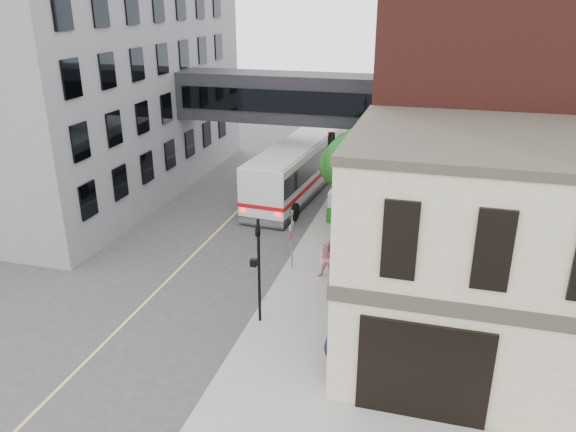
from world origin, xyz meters
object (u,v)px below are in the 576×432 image
Objects in this scene: pedestrian_b at (327,260)px; pedestrian_c at (352,226)px; newspaper_box at (331,216)px; bus at (298,166)px; sandwich_board at (330,342)px; pedestrian_a at (341,250)px.

pedestrian_b is 4.55m from pedestrian_c.
newspaper_box is (-1.62, 2.29, -0.44)m from pedestrian_c.
bus is 14.95× the size of sandwich_board.
pedestrian_c is 2.84m from newspaper_box.
bus is 8.69m from pedestrian_c.
pedestrian_c is at bearing -55.47° from bus.
pedestrian_a is 7.27m from sandwich_board.
pedestrian_b is at bearing -61.11° from pedestrian_c.
pedestrian_c is at bearing 70.54° from pedestrian_a.
pedestrian_b is at bearing -68.91° from bus.
newspaper_box is (-1.22, 6.82, -0.50)m from pedestrian_b.
bus is 12.51m from pedestrian_b.
pedestrian_c reaches higher than sandwich_board.
pedestrian_a is 1.97× the size of newspaper_box.
sandwich_board is (0.92, -7.20, -0.40)m from pedestrian_a.
newspaper_box is at bearing 81.92° from sandwich_board.
pedestrian_c is at bearing 75.64° from sandwich_board.
pedestrian_a reaches higher than newspaper_box.
sandwich_board is (0.92, -10.35, -0.42)m from pedestrian_c.
bus is at bearing 129.99° from newspaper_box.
pedestrian_a is at bearing -55.89° from pedestrian_c.
pedestrian_b reaches higher than newspaper_box.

